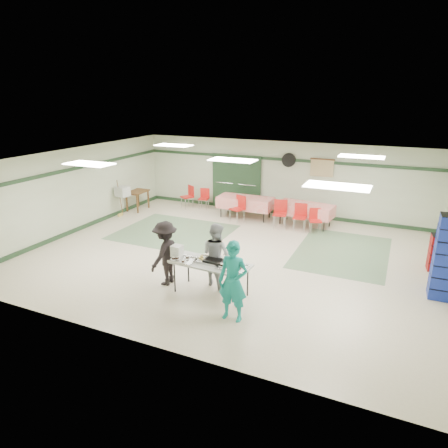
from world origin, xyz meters
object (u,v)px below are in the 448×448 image
at_px(broom, 120,198).
at_px(chair_loose_b, 189,194).
at_px(crate_stack_red, 437,253).
at_px(office_printer, 122,191).
at_px(volunteer_teal, 233,281).
at_px(printer_table, 137,194).
at_px(volunteer_grey, 216,255).
at_px(chair_b, 280,211).
at_px(serving_table, 211,265).
at_px(crate_stack_blue_b, 442,257).
at_px(dining_table_a, 305,209).
at_px(chair_loose_a, 204,196).
at_px(dining_table_b, 245,202).
at_px(crate_stack_blue_a, 445,258).
at_px(chair_a, 300,214).
at_px(chair_d, 239,206).
at_px(chair_c, 315,218).
at_px(volunteer_dark, 166,253).

bearing_deg(broom, chair_loose_b, 37.35).
bearing_deg(crate_stack_red, office_printer, 176.58).
height_order(volunteer_teal, printer_table, volunteer_teal).
bearing_deg(volunteer_grey, chair_b, -70.72).
height_order(chair_b, crate_stack_red, crate_stack_red).
relative_size(volunteer_grey, office_printer, 3.39).
relative_size(serving_table, crate_stack_blue_b, 1.10).
xyz_separation_m(dining_table_a, chair_loose_a, (-4.11, 0.48, -0.09)).
height_order(chair_b, chair_loose_b, chair_b).
relative_size(volunteer_teal, chair_loose_a, 2.10).
height_order(volunteer_teal, crate_stack_red, volunteer_teal).
bearing_deg(volunteer_teal, chair_b, 97.15).
distance_m(serving_table, broom, 6.98).
bearing_deg(chair_b, dining_table_b, 149.43).
distance_m(crate_stack_blue_a, broom, 10.60).
bearing_deg(chair_a, broom, -175.97).
bearing_deg(printer_table, chair_loose_b, 29.88).
relative_size(crate_stack_red, office_printer, 2.13).
bearing_deg(chair_a, volunteer_grey, -106.02).
height_order(chair_loose_a, crate_stack_blue_b, crate_stack_blue_b).
bearing_deg(chair_loose_a, volunteer_teal, -68.03).
bearing_deg(dining_table_b, volunteer_teal, -71.40).
bearing_deg(chair_loose_a, volunteer_grey, -69.58).
distance_m(chair_d, broom, 4.39).
relative_size(dining_table_a, broom, 1.46).
height_order(dining_table_a, dining_table_b, same).
bearing_deg(chair_c, dining_table_a, 107.94).
distance_m(chair_a, office_printer, 6.45).
bearing_deg(chair_loose_b, chair_loose_a, 51.23).
bearing_deg(chair_loose_a, chair_a, -23.33).
distance_m(volunteer_teal, office_printer, 8.11).
xyz_separation_m(volunteer_dark, office_printer, (-4.41, 4.07, 0.15)).
bearing_deg(office_printer, crate_stack_blue_a, -2.66).
height_order(chair_a, printer_table, chair_a).
relative_size(volunteer_teal, broom, 1.24).
distance_m(volunteer_grey, chair_b, 4.74).
height_order(chair_loose_b, crate_stack_red, crate_stack_red).
distance_m(chair_loose_a, chair_loose_b, 0.61).
distance_m(chair_d, crate_stack_blue_b, 6.81).
height_order(volunteer_dark, crate_stack_blue_b, crate_stack_blue_b).
bearing_deg(volunteer_grey, dining_table_a, -78.25).
distance_m(chair_b, crate_stack_blue_b, 5.49).
distance_m(chair_loose_b, crate_stack_blue_a, 9.56).
bearing_deg(dining_table_b, chair_a, -15.39).
bearing_deg(broom, volunteer_dark, -52.84).
bearing_deg(printer_table, broom, -96.90).
bearing_deg(broom, office_printer, 28.52).
xyz_separation_m(chair_c, broom, (-6.92, -1.14, 0.21)).
distance_m(chair_loose_a, printer_table, 2.59).
bearing_deg(volunteer_teal, chair_c, 85.83).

